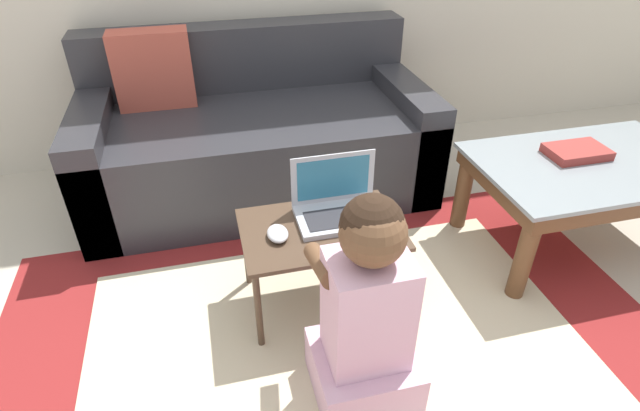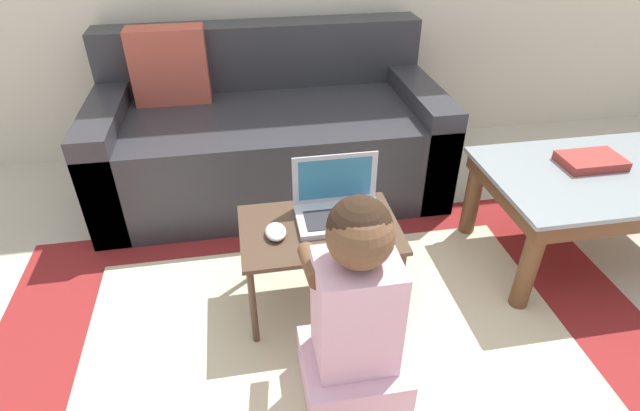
{
  "view_description": "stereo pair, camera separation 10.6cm",
  "coord_description": "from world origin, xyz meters",
  "px_view_note": "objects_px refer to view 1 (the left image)",
  "views": [
    {
      "loc": [
        -0.37,
        -1.16,
        1.4
      ],
      "look_at": [
        -0.01,
        0.27,
        0.41
      ],
      "focal_mm": 28.0,
      "sensor_mm": 36.0,
      "label": 1
    },
    {
      "loc": [
        -0.27,
        -1.18,
        1.4
      ],
      "look_at": [
        -0.01,
        0.27,
        0.41
      ],
      "focal_mm": 28.0,
      "sensor_mm": 36.0,
      "label": 2
    }
  ],
  "objects_px": {
    "coffee_table": "(588,176)",
    "laptop": "(338,207)",
    "book_on_table": "(577,152)",
    "person_seated": "(366,315)",
    "computer_mouse": "(278,234)",
    "couch": "(256,137)",
    "laptop_desk": "(321,237)"
  },
  "relations": [
    {
      "from": "book_on_table",
      "to": "couch",
      "type": "bearing_deg",
      "value": 147.28
    },
    {
      "from": "couch",
      "to": "laptop_desk",
      "type": "xyz_separation_m",
      "value": [
        0.1,
        -0.94,
        0.03
      ]
    },
    {
      "from": "coffee_table",
      "to": "laptop_desk",
      "type": "bearing_deg",
      "value": -175.95
    },
    {
      "from": "coffee_table",
      "to": "computer_mouse",
      "type": "relative_size",
      "value": 9.08
    },
    {
      "from": "coffee_table",
      "to": "book_on_table",
      "type": "height_order",
      "value": "book_on_table"
    },
    {
      "from": "couch",
      "to": "laptop",
      "type": "distance_m",
      "value": 0.91
    },
    {
      "from": "computer_mouse",
      "to": "book_on_table",
      "type": "distance_m",
      "value": 1.3
    },
    {
      "from": "coffee_table",
      "to": "laptop_desk",
      "type": "height_order",
      "value": "coffee_table"
    },
    {
      "from": "coffee_table",
      "to": "laptop",
      "type": "relative_size",
      "value": 3.0
    },
    {
      "from": "laptop",
      "to": "person_seated",
      "type": "xyz_separation_m",
      "value": [
        -0.05,
        -0.48,
        -0.06
      ]
    },
    {
      "from": "coffee_table",
      "to": "couch",
      "type": "bearing_deg",
      "value": 146.14
    },
    {
      "from": "computer_mouse",
      "to": "person_seated",
      "type": "xyz_separation_m",
      "value": [
        0.19,
        -0.4,
        -0.04
      ]
    },
    {
      "from": "coffee_table",
      "to": "person_seated",
      "type": "xyz_separation_m",
      "value": [
        -1.14,
        -0.5,
        -0.02
      ]
    },
    {
      "from": "person_seated",
      "to": "book_on_table",
      "type": "height_order",
      "value": "person_seated"
    },
    {
      "from": "coffee_table",
      "to": "person_seated",
      "type": "distance_m",
      "value": 1.24
    },
    {
      "from": "laptop",
      "to": "couch",
      "type": "bearing_deg",
      "value": 101.88
    },
    {
      "from": "laptop_desk",
      "to": "laptop",
      "type": "bearing_deg",
      "value": 35.34
    },
    {
      "from": "laptop_desk",
      "to": "person_seated",
      "type": "height_order",
      "value": "person_seated"
    },
    {
      "from": "couch",
      "to": "book_on_table",
      "type": "xyz_separation_m",
      "value": [
        1.23,
        -0.79,
        0.16
      ]
    },
    {
      "from": "couch",
      "to": "person_seated",
      "type": "relative_size",
      "value": 2.26
    },
    {
      "from": "coffee_table",
      "to": "person_seated",
      "type": "relative_size",
      "value": 1.28
    },
    {
      "from": "coffee_table",
      "to": "laptop",
      "type": "xyz_separation_m",
      "value": [
        -1.09,
        -0.03,
        0.04
      ]
    },
    {
      "from": "person_seated",
      "to": "couch",
      "type": "bearing_deg",
      "value": 95.69
    },
    {
      "from": "couch",
      "to": "laptop",
      "type": "bearing_deg",
      "value": -78.12
    },
    {
      "from": "couch",
      "to": "computer_mouse",
      "type": "bearing_deg",
      "value": -93.15
    },
    {
      "from": "laptop",
      "to": "computer_mouse",
      "type": "height_order",
      "value": "laptop"
    },
    {
      "from": "laptop_desk",
      "to": "computer_mouse",
      "type": "height_order",
      "value": "computer_mouse"
    },
    {
      "from": "book_on_table",
      "to": "computer_mouse",
      "type": "bearing_deg",
      "value": -172.84
    },
    {
      "from": "couch",
      "to": "person_seated",
      "type": "bearing_deg",
      "value": -84.31
    },
    {
      "from": "couch",
      "to": "laptop",
      "type": "height_order",
      "value": "couch"
    },
    {
      "from": "laptop_desk",
      "to": "book_on_table",
      "type": "distance_m",
      "value": 1.15
    },
    {
      "from": "laptop",
      "to": "computer_mouse",
      "type": "relative_size",
      "value": 3.03
    }
  ]
}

